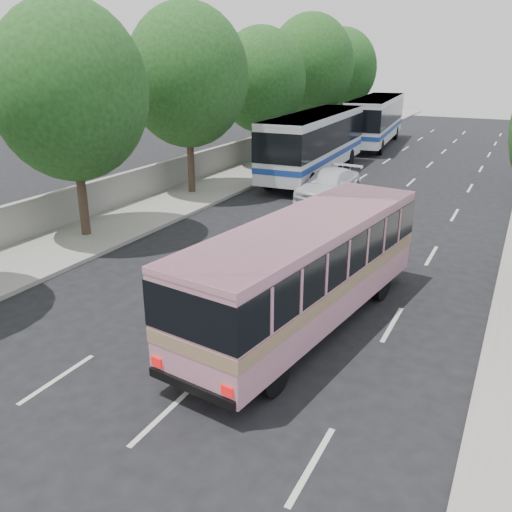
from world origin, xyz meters
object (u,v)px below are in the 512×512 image
Objects in this scene: tour_coach_front at (315,139)px; tour_coach_rear at (376,117)px; pink_bus at (307,262)px; white_pickup at (329,185)px; pink_taxi at (305,224)px.

tour_coach_front is 0.98× the size of tour_coach_rear.
pink_bus is 1.91× the size of white_pickup.
tour_coach_front reaches higher than pink_taxi.
white_pickup is at bearing 95.54° from pink_taxi.
pink_taxi is 12.54m from tour_coach_front.
tour_coach_rear reaches higher than pink_bus.
tour_coach_front is (-6.74, 18.29, 0.40)m from pink_bus.
tour_coach_rear is at bearing 103.03° from white_pickup.
pink_taxi is 7.06m from white_pickup.
tour_coach_rear reaches higher than white_pickup.
tour_coach_rear is (-2.57, 18.23, 1.54)m from white_pickup.
pink_bus is at bearing -83.77° from tour_coach_rear.
pink_bus is 0.76× the size of tour_coach_front.
pink_taxi is 0.33× the size of tour_coach_front.
tour_coach_front is at bearing 102.78° from pink_taxi.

